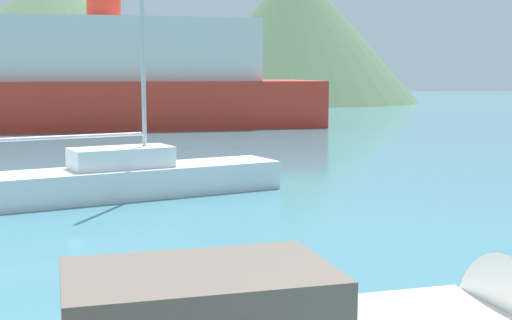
# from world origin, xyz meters

# --- Properties ---
(sailboat_inner) EXTENTS (8.90, 5.25, 10.83)m
(sailboat_inner) POSITION_xyz_m (-3.95, 15.87, 0.54)
(sailboat_inner) COLOR white
(sailboat_inner) RESTS_ON ground_plane
(ferry_distant) EXTENTS (27.03, 11.66, 8.16)m
(ferry_distant) POSITION_xyz_m (-7.22, 41.44, 2.88)
(ferry_distant) COLOR red
(ferry_distant) RESTS_ON ground_plane
(hill_west) EXTENTS (37.45, 37.45, 15.19)m
(hill_west) POSITION_xyz_m (-17.64, 82.35, 7.59)
(hill_west) COLOR #4C6647
(hill_west) RESTS_ON ground_plane
(hill_central) EXTENTS (27.61, 27.61, 15.52)m
(hill_central) POSITION_xyz_m (9.93, 76.85, 7.76)
(hill_central) COLOR #4C6647
(hill_central) RESTS_ON ground_plane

